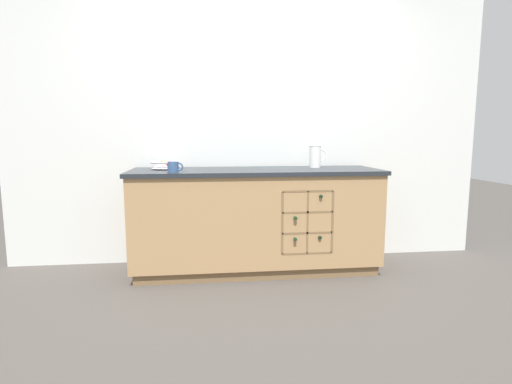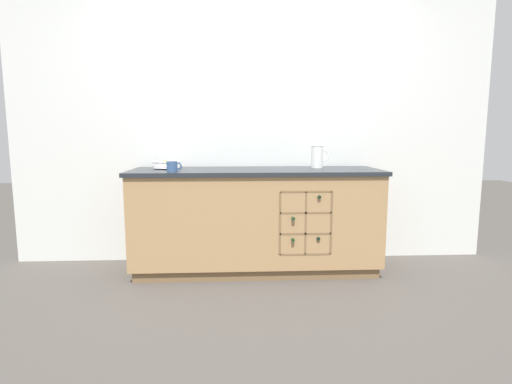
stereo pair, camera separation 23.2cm
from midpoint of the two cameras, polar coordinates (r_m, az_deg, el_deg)
The scene contains 6 objects.
ground_plane at distance 3.64m, azimuth 1.86°, elevation -11.05°, with size 14.00×14.00×0.00m, color #4C4742.
back_wall at distance 3.82m, azimuth 1.46°, elevation 9.29°, with size 4.51×0.06×2.55m, color silver.
kitchen_island at distance 3.52m, azimuth 1.96°, elevation -3.99°, with size 2.15×0.68×0.90m.
fruit_bowl at distance 3.58m, azimuth -10.81°, elevation 3.98°, with size 0.25×0.25×0.08m.
white_pitcher at distance 3.67m, azimuth 10.57°, elevation 5.05°, with size 0.16×0.11×0.20m.
ceramic_mug at distance 3.25m, azimuth -9.86°, elevation 3.60°, with size 0.12×0.09×0.09m.
Camera 2 is at (-0.18, -3.44, 1.19)m, focal length 28.00 mm.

